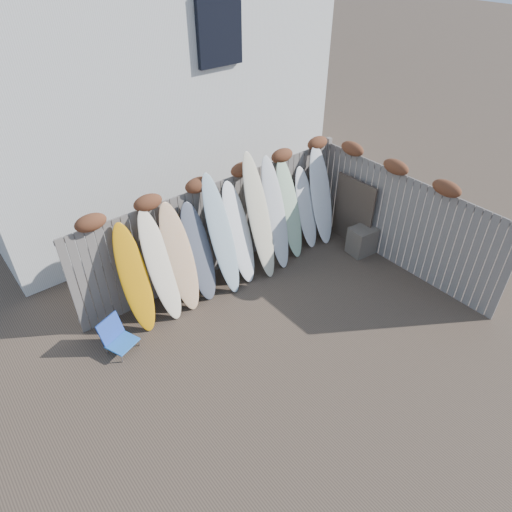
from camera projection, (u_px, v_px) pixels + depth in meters
ground at (298, 332)px, 8.13m from camera, size 80.00×80.00×0.00m
back_fence at (220, 219)px, 8.95m from camera, size 6.05×0.28×2.24m
right_fence at (402, 216)px, 9.11m from camera, size 0.28×4.40×2.24m
house at (130, 65)px, 10.53m from camera, size 8.50×5.50×6.33m
beach_chair at (116, 336)px, 7.68m from camera, size 0.60×0.62×0.61m
wooden_crate at (362, 241)px, 9.89m from camera, size 0.57×0.49×0.62m
lattice_panel at (353, 212)px, 9.97m from camera, size 0.05×1.02×1.53m
surfboard_0 at (135, 279)px, 7.77m from camera, size 0.53×0.73×1.98m
surfboard_1 at (160, 267)px, 7.97m from camera, size 0.56×0.78×2.08m
surfboard_2 at (180, 258)px, 8.19m from camera, size 0.55×0.73×2.05m
surfboard_3 at (199, 253)px, 8.44m from camera, size 0.53×0.68×1.91m
surfboard_4 at (221, 236)px, 8.51m from camera, size 0.55×0.85×2.34m
surfboard_5 at (239, 234)px, 8.83m from camera, size 0.59×0.76×2.05m
surfboard_6 at (259, 217)px, 8.88m from camera, size 0.49×0.87×2.49m
surfboard_7 at (275, 214)px, 9.18m from camera, size 0.52×0.83×2.29m
surfboard_8 at (290, 209)px, 9.50m from camera, size 0.53×0.77×2.12m
surfboard_9 at (306, 208)px, 9.85m from camera, size 0.52×0.66×1.78m
surfboard_10 at (321, 196)px, 9.93m from camera, size 0.59×0.80×2.14m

